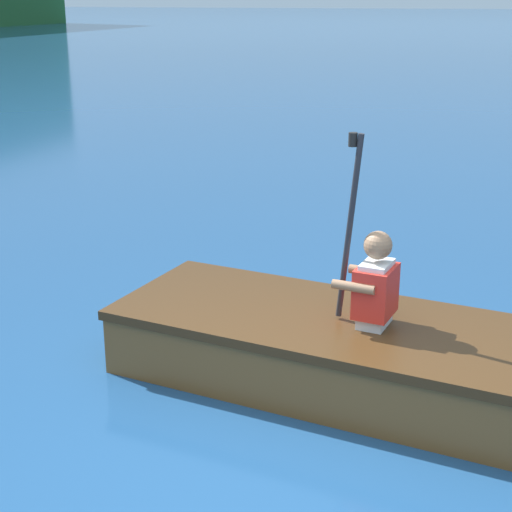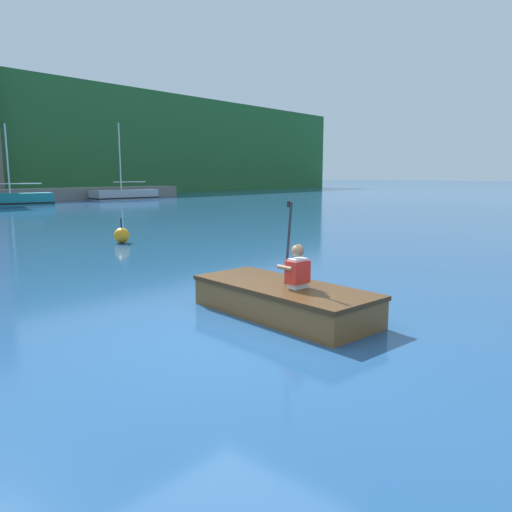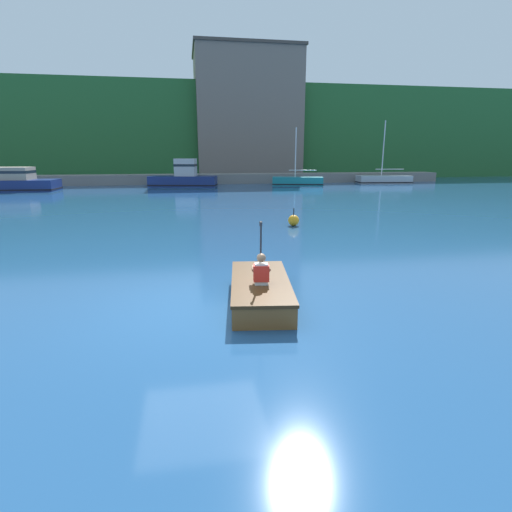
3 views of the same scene
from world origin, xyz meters
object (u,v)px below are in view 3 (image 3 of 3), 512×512
at_px(moored_boat_dock_center_far, 384,180).
at_px(rowboat_foreground, 260,288).
at_px(moored_boat_dock_center_near, 6,182).
at_px(moored_boat_dock_west_end, 297,181).
at_px(channel_buoy, 294,220).
at_px(moored_boat_dock_west_inner, 184,178).
at_px(person_paddler, 261,270).

bearing_deg(moored_boat_dock_center_far, rowboat_foreground, -120.94).
relative_size(moored_boat_dock_center_near, moored_boat_dock_center_far, 1.33).
height_order(moored_boat_dock_west_end, moored_boat_dock_center_far, moored_boat_dock_center_far).
height_order(moored_boat_dock_center_near, channel_buoy, moored_boat_dock_center_near).
xyz_separation_m(moored_boat_dock_west_inner, rowboat_foreground, (1.53, -28.66, -0.54)).
xyz_separation_m(moored_boat_dock_west_inner, moored_boat_dock_center_near, (-13.49, -1.88, -0.10)).
relative_size(moored_boat_dock_west_inner, person_paddler, 5.27).
bearing_deg(person_paddler, moored_boat_dock_west_end, 73.11).
bearing_deg(moored_boat_dock_center_near, moored_boat_dock_west_inner, 7.94).
bearing_deg(moored_boat_dock_west_inner, moored_boat_dock_center_near, -172.06).
relative_size(moored_boat_dock_west_inner, moored_boat_dock_center_near, 0.79).
bearing_deg(moored_boat_dock_center_far, moored_boat_dock_west_inner, -177.82).
bearing_deg(person_paddler, channel_buoy, 70.95).
xyz_separation_m(moored_boat_dock_west_end, moored_boat_dock_center_near, (-23.68, -1.55, 0.31)).
distance_m(moored_boat_dock_west_inner, moored_boat_dock_center_near, 13.62).
relative_size(moored_boat_dock_west_end, moored_boat_dock_center_near, 0.65).
bearing_deg(moored_boat_dock_west_end, moored_boat_dock_center_far, 6.78).
bearing_deg(channel_buoy, moored_boat_dock_west_inner, 101.92).
distance_m(moored_boat_dock_west_end, moored_boat_dock_west_inner, 10.20).
xyz_separation_m(moored_boat_dock_west_inner, channel_buoy, (4.36, -20.65, -0.56)).
distance_m(moored_boat_dock_west_end, moored_boat_dock_center_far, 9.02).
height_order(moored_boat_dock_west_inner, moored_boat_dock_center_near, moored_boat_dock_west_inner).
relative_size(moored_boat_dock_west_end, moored_boat_dock_center_far, 0.87).
height_order(moored_boat_dock_center_far, rowboat_foreground, moored_boat_dock_center_far).
relative_size(moored_boat_dock_west_end, channel_buoy, 7.04).
height_order(moored_boat_dock_center_far, person_paddler, moored_boat_dock_center_far).
distance_m(moored_boat_dock_west_inner, rowboat_foreground, 28.70).
bearing_deg(channel_buoy, moored_boat_dock_west_end, 74.00).
bearing_deg(moored_boat_dock_west_end, person_paddler, -106.89).
xyz_separation_m(person_paddler, channel_buoy, (2.87, 8.31, -0.48)).
height_order(moored_boat_dock_center_near, moored_boat_dock_center_far, moored_boat_dock_center_far).
bearing_deg(rowboat_foreground, channel_buoy, 70.53).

